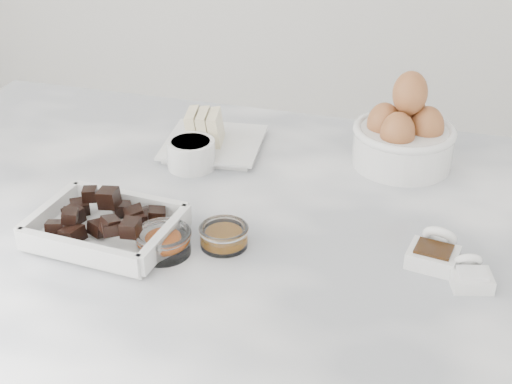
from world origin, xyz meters
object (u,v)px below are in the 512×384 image
zest_bowl (163,241)px  egg_bowl (404,135)px  vanilla_spoon (435,252)px  sugar_ramekin (191,153)px  butter_plate (212,137)px  salt_spoon (470,275)px  chocolate_dish (105,224)px  honey_bowl (224,236)px

zest_bowl → egg_bowl: bearing=51.8°
zest_bowl → vanilla_spoon: size_ratio=0.92×
zest_bowl → sugar_ramekin: bearing=102.3°
butter_plate → salt_spoon: (0.42, -0.26, -0.01)m
chocolate_dish → honey_bowl: (0.15, 0.03, -0.01)m
sugar_ramekin → salt_spoon: 0.47m
egg_bowl → salt_spoon: bearing=-68.6°
sugar_ramekin → zest_bowl: bearing=-77.7°
chocolate_dish → egg_bowl: (0.35, 0.32, 0.03)m
sugar_ramekin → honey_bowl: size_ratio=1.14×
butter_plate → egg_bowl: egg_bowl is taller
chocolate_dish → zest_bowl: size_ratio=2.68×
chocolate_dish → zest_bowl: 0.09m
chocolate_dish → vanilla_spoon: bearing=9.2°
egg_bowl → zest_bowl: 0.43m
sugar_ramekin → honey_bowl: sugar_ramekin is taller
zest_bowl → butter_plate: bearing=97.7°
chocolate_dish → egg_bowl: bearing=43.0°
butter_plate → zest_bowl: (0.04, -0.30, -0.00)m
egg_bowl → honey_bowl: bearing=-123.3°
chocolate_dish → vanilla_spoon: size_ratio=2.46×
sugar_ramekin → vanilla_spoon: (0.38, -0.15, -0.01)m
butter_plate → chocolate_dish: bearing=-98.6°
chocolate_dish → butter_plate: size_ratio=1.15×
zest_bowl → honey_bowl: bearing=28.6°
sugar_ramekin → chocolate_dish: bearing=-98.9°
chocolate_dish → vanilla_spoon: (0.42, 0.07, -0.01)m
chocolate_dish → sugar_ramekin: size_ratio=2.63×
sugar_ramekin → egg_bowl: egg_bowl is taller
honey_bowl → salt_spoon: (0.31, 0.01, -0.00)m
honey_bowl → zest_bowl: size_ratio=0.89×
butter_plate → sugar_ramekin: bearing=-97.6°
butter_plate → sugar_ramekin: 0.07m
butter_plate → vanilla_spoon: 0.44m
vanilla_spoon → salt_spoon: 0.06m
sugar_ramekin → honey_bowl: bearing=-58.5°
zest_bowl → salt_spoon: (0.38, 0.04, -0.01)m
butter_plate → zest_bowl: bearing=-82.3°
chocolate_dish → salt_spoon: size_ratio=2.97×
zest_bowl → salt_spoon: 0.38m
zest_bowl → vanilla_spoon: (0.33, 0.08, -0.00)m
chocolate_dish → honey_bowl: bearing=10.4°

